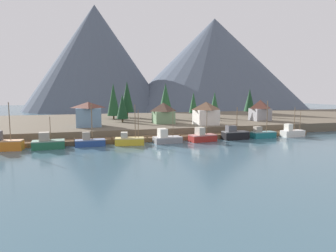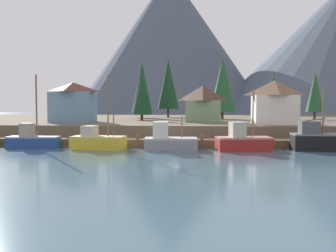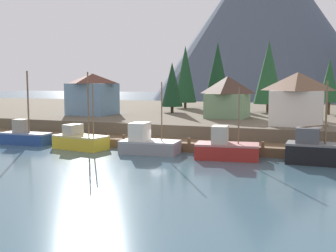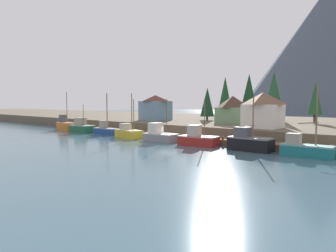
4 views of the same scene
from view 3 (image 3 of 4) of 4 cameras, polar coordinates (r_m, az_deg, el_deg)
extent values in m
cube|color=#3D5B6B|center=(66.91, 4.91, -1.08)|extent=(400.00, 400.00, 1.00)
cube|color=brown|center=(49.91, -0.89, -2.38)|extent=(80.00, 4.00, 1.00)
cylinder|color=brown|center=(58.88, -19.94, -1.14)|extent=(0.36, 0.36, 1.60)
cylinder|color=brown|center=(53.99, -13.52, -1.58)|extent=(0.36, 0.36, 1.60)
cylinder|color=brown|center=(49.90, -5.93, -2.06)|extent=(0.36, 0.36, 1.60)
cylinder|color=brown|center=(46.83, 2.82, -2.58)|extent=(0.36, 0.36, 1.60)
cylinder|color=brown|center=(44.99, 12.55, -3.08)|extent=(0.36, 0.36, 1.60)
cube|color=brown|center=(78.26, 7.39, 1.23)|extent=(400.00, 56.00, 2.50)
cone|color=#475160|center=(184.36, 12.78, 13.99)|extent=(91.71, 91.71, 67.01)
cube|color=navy|center=(55.69, -18.46, -1.68)|extent=(6.31, 2.42, 1.24)
cube|color=#6C7DA2|center=(55.60, -18.49, -0.95)|extent=(6.31, 2.42, 0.20)
cube|color=gray|center=(55.98, -19.14, 0.02)|extent=(1.56, 1.41, 1.63)
cylinder|color=brown|center=(54.98, -18.24, 3.07)|extent=(0.20, 0.20, 7.60)
cube|color=gold|center=(50.14, -11.62, -2.24)|extent=(6.64, 3.84, 1.39)
cube|color=tan|center=(50.03, -11.64, -1.34)|extent=(6.64, 3.84, 0.20)
cube|color=#B2AD9E|center=(50.72, -12.61, -0.46)|extent=(1.75, 2.31, 1.22)
cylinder|color=brown|center=(48.86, -10.64, 2.88)|extent=(0.17, 0.17, 7.24)
cylinder|color=brown|center=(48.45, -10.01, 2.18)|extent=(0.14, 0.14, 6.09)
cube|color=gray|center=(46.17, -2.40, -2.94)|extent=(6.40, 3.60, 1.22)
cube|color=#9F9FA2|center=(46.07, -2.41, -2.07)|extent=(6.40, 3.60, 0.20)
cube|color=silver|center=(46.35, -3.82, -0.72)|extent=(1.93, 2.58, 1.91)
cylinder|color=brown|center=(45.29, -0.85, 1.93)|extent=(0.12, 0.12, 6.31)
cube|color=maroon|center=(43.34, 7.94, -3.49)|extent=(6.64, 3.92, 1.38)
cube|color=#AD6C6A|center=(43.21, 7.95, -2.45)|extent=(6.64, 3.92, 0.20)
cube|color=#B2AD9E|center=(43.14, 6.97, -1.14)|extent=(1.90, 2.54, 1.76)
cylinder|color=brown|center=(42.81, 9.46, 1.36)|extent=(0.14, 0.14, 5.62)
cube|color=black|center=(42.78, 19.77, -3.65)|extent=(6.26, 2.81, 1.78)
cube|color=slate|center=(42.63, 19.82, -2.34)|extent=(6.26, 2.81, 0.20)
cube|color=#4C4C51|center=(42.57, 18.20, -1.18)|extent=(2.12, 1.96, 1.44)
cylinder|color=brown|center=(42.31, 20.43, 1.72)|extent=(0.19, 0.19, 5.88)
cylinder|color=brown|center=(42.44, 18.96, -0.02)|extent=(2.59, 0.14, 0.48)
cube|color=silver|center=(53.44, 16.89, 2.33)|extent=(5.99, 5.41, 4.18)
pyramid|color=brown|center=(53.34, 17.00, 5.75)|extent=(6.29, 5.68, 2.19)
cube|color=#6B8E66|center=(62.22, 7.96, 2.73)|extent=(5.56, 5.83, 3.49)
pyramid|color=#422D23|center=(62.11, 8.00, 5.49)|extent=(5.84, 6.13, 2.51)
cube|color=#6689A8|center=(68.05, -10.06, 3.58)|extent=(6.27, 6.26, 4.91)
pyramid|color=brown|center=(67.99, -10.11, 6.30)|extent=(6.58, 6.57, 1.55)
cylinder|color=#4C3823|center=(82.75, 2.32, 2.81)|extent=(0.50, 0.50, 1.15)
cone|color=#194223|center=(82.62, 2.34, 6.96)|extent=(4.31, 4.31, 10.84)
cylinder|color=#4C3823|center=(73.53, 13.21, 2.35)|extent=(0.50, 0.50, 1.47)
cone|color=#1E4C28|center=(73.39, 13.32, 7.01)|extent=(4.89, 4.89, 10.47)
cylinder|color=#4C3823|center=(71.99, 20.68, 2.24)|extent=(0.50, 0.50, 1.96)
cone|color=#1E4C28|center=(71.85, 20.81, 5.80)|extent=(3.00, 3.00, 7.00)
cylinder|color=#4C3823|center=(71.69, 0.55, 2.24)|extent=(0.50, 0.50, 1.01)
cone|color=#14381E|center=(71.53, 0.55, 5.59)|extent=(3.60, 3.60, 7.38)
cylinder|color=#4C3823|center=(85.38, 6.60, 3.14)|extent=(0.50, 0.50, 1.94)
cone|color=#14381E|center=(85.28, 6.65, 7.44)|extent=(4.78, 4.78, 10.87)
camera|label=1|loc=(43.21, -101.01, 3.72)|focal=31.84mm
camera|label=2|loc=(16.19, -85.06, -8.55)|focal=42.12mm
camera|label=4|loc=(19.43, 107.63, -4.65)|focal=32.73mm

